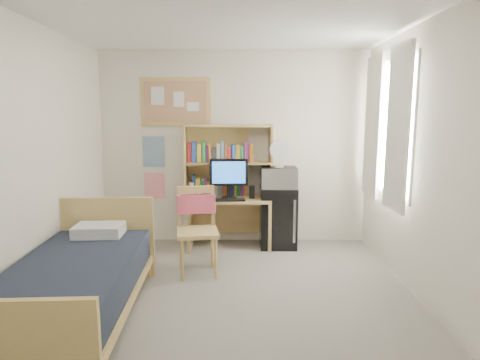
{
  "coord_description": "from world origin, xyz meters",
  "views": [
    {
      "loc": [
        0.14,
        -3.37,
        1.73
      ],
      "look_at": [
        0.09,
        1.2,
        1.0
      ],
      "focal_mm": 30.0,
      "sensor_mm": 36.0,
      "label": 1
    }
  ],
  "objects_px": {
    "desk_chair": "(198,231)",
    "desk_fan": "(279,155)",
    "speaker_right": "(252,192)",
    "microwave": "(279,177)",
    "monitor": "(229,179)",
    "bulletin_board": "(176,102)",
    "bed": "(75,292)",
    "speaker_left": "(206,192)",
    "mini_fridge": "(278,217)",
    "desk": "(229,222)"
  },
  "relations": [
    {
      "from": "desk_chair",
      "to": "desk_fan",
      "type": "distance_m",
      "value": 1.54
    },
    {
      "from": "speaker_right",
      "to": "microwave",
      "type": "xyz_separation_m",
      "value": [
        0.35,
        0.06,
        0.19
      ]
    },
    {
      "from": "monitor",
      "to": "microwave",
      "type": "distance_m",
      "value": 0.66
    },
    {
      "from": "bulletin_board",
      "to": "desk_chair",
      "type": "distance_m",
      "value": 1.93
    },
    {
      "from": "speaker_right",
      "to": "desk_fan",
      "type": "relative_size",
      "value": 0.52
    },
    {
      "from": "bed",
      "to": "speaker_left",
      "type": "height_order",
      "value": "speaker_left"
    },
    {
      "from": "mini_fridge",
      "to": "speaker_right",
      "type": "distance_m",
      "value": 0.5
    },
    {
      "from": "bulletin_board",
      "to": "speaker_right",
      "type": "bearing_deg",
      "value": -17.58
    },
    {
      "from": "speaker_left",
      "to": "speaker_right",
      "type": "xyz_separation_m",
      "value": [
        0.6,
        0.04,
        -0.0
      ]
    },
    {
      "from": "mini_fridge",
      "to": "monitor",
      "type": "bearing_deg",
      "value": -171.69
    },
    {
      "from": "mini_fridge",
      "to": "desk_chair",
      "type": "bearing_deg",
      "value": -135.13
    },
    {
      "from": "desk_chair",
      "to": "speaker_left",
      "type": "relative_size",
      "value": 5.74
    },
    {
      "from": "microwave",
      "to": "desk_fan",
      "type": "distance_m",
      "value": 0.29
    },
    {
      "from": "bulletin_board",
      "to": "speaker_left",
      "type": "height_order",
      "value": "bulletin_board"
    },
    {
      "from": "mini_fridge",
      "to": "monitor",
      "type": "height_order",
      "value": "monitor"
    },
    {
      "from": "speaker_right",
      "to": "desk_fan",
      "type": "height_order",
      "value": "desk_fan"
    },
    {
      "from": "desk",
      "to": "speaker_left",
      "type": "distance_m",
      "value": 0.52
    },
    {
      "from": "bed",
      "to": "bulletin_board",
      "type": "bearing_deg",
      "value": 74.24
    },
    {
      "from": "bulletin_board",
      "to": "microwave",
      "type": "distance_m",
      "value": 1.71
    },
    {
      "from": "mini_fridge",
      "to": "speaker_right",
      "type": "height_order",
      "value": "speaker_right"
    },
    {
      "from": "microwave",
      "to": "desk",
      "type": "bearing_deg",
      "value": -178.67
    },
    {
      "from": "desk_chair",
      "to": "monitor",
      "type": "bearing_deg",
      "value": 60.07
    },
    {
      "from": "speaker_right",
      "to": "desk",
      "type": "bearing_deg",
      "value": 168.69
    },
    {
      "from": "bed",
      "to": "speaker_left",
      "type": "distance_m",
      "value": 2.2
    },
    {
      "from": "desk",
      "to": "bed",
      "type": "height_order",
      "value": "desk"
    },
    {
      "from": "desk_chair",
      "to": "speaker_right",
      "type": "xyz_separation_m",
      "value": [
        0.61,
        0.89,
        0.27
      ]
    },
    {
      "from": "bed",
      "to": "monitor",
      "type": "height_order",
      "value": "monitor"
    },
    {
      "from": "desk",
      "to": "desk_fan",
      "type": "xyz_separation_m",
      "value": [
        0.65,
        0.02,
        0.9
      ]
    },
    {
      "from": "speaker_left",
      "to": "microwave",
      "type": "xyz_separation_m",
      "value": [
        0.95,
        0.1,
        0.18
      ]
    },
    {
      "from": "desk",
      "to": "microwave",
      "type": "relative_size",
      "value": 2.33
    },
    {
      "from": "bulletin_board",
      "to": "microwave",
      "type": "bearing_deg",
      "value": -10.89
    },
    {
      "from": "desk_chair",
      "to": "speaker_right",
      "type": "height_order",
      "value": "desk_chair"
    },
    {
      "from": "desk",
      "to": "bed",
      "type": "distance_m",
      "value": 2.35
    },
    {
      "from": "bulletin_board",
      "to": "speaker_left",
      "type": "bearing_deg",
      "value": -40.75
    },
    {
      "from": "speaker_right",
      "to": "microwave",
      "type": "height_order",
      "value": "microwave"
    },
    {
      "from": "bulletin_board",
      "to": "bed",
      "type": "xyz_separation_m",
      "value": [
        -0.5,
        -2.3,
        -1.65
      ]
    },
    {
      "from": "bed",
      "to": "monitor",
      "type": "relative_size",
      "value": 3.72
    },
    {
      "from": "microwave",
      "to": "bed",
      "type": "bearing_deg",
      "value": -133.07
    },
    {
      "from": "microwave",
      "to": "bulletin_board",
      "type": "bearing_deg",
      "value": 168.69
    },
    {
      "from": "desk",
      "to": "mini_fridge",
      "type": "xyz_separation_m",
      "value": [
        0.65,
        0.04,
        0.07
      ]
    },
    {
      "from": "desk",
      "to": "speaker_right",
      "type": "relative_size",
      "value": 6.47
    },
    {
      "from": "desk",
      "to": "monitor",
      "type": "xyz_separation_m",
      "value": [
        0.0,
        -0.06,
        0.6
      ]
    },
    {
      "from": "speaker_right",
      "to": "microwave",
      "type": "relative_size",
      "value": 0.36
    },
    {
      "from": "desk_chair",
      "to": "monitor",
      "type": "xyz_separation_m",
      "value": [
        0.31,
        0.87,
        0.45
      ]
    },
    {
      "from": "desk",
      "to": "mini_fridge",
      "type": "relative_size",
      "value": 1.33
    },
    {
      "from": "desk_fan",
      "to": "desk",
      "type": "bearing_deg",
      "value": -178.67
    },
    {
      "from": "desk_chair",
      "to": "microwave",
      "type": "height_order",
      "value": "microwave"
    },
    {
      "from": "bulletin_board",
      "to": "microwave",
      "type": "xyz_separation_m",
      "value": [
        1.37,
        -0.26,
        -0.98
      ]
    },
    {
      "from": "bed",
      "to": "desk_fan",
      "type": "bearing_deg",
      "value": 43.88
    },
    {
      "from": "bed",
      "to": "desk_chair",
      "type": "bearing_deg",
      "value": 46.42
    }
  ]
}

